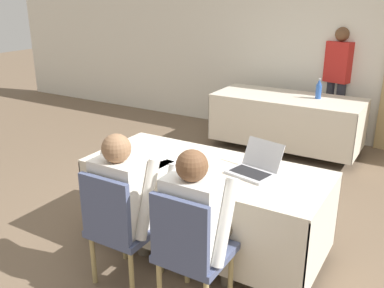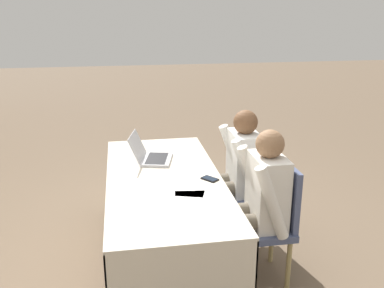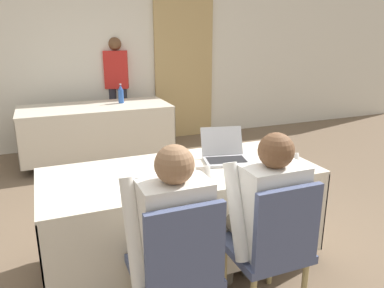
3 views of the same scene
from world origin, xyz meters
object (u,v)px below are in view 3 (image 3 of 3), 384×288
cell_phone (184,189)px  person_red_shirt (117,84)px  laptop (225,155)px  person_white_shirt (264,212)px  water_bottle (121,94)px  person_checkered_shirt (171,231)px  chair_near_left (178,267)px  chair_near_right (272,244)px

cell_phone → person_red_shirt: 3.69m
laptop → person_white_shirt: person_white_shirt is taller
water_bottle → person_red_shirt: bearing=82.9°
person_checkered_shirt → person_white_shirt: same height
water_bottle → cell_phone: bearing=-94.6°
chair_near_left → person_white_shirt: 0.62m
laptop → person_red_shirt: size_ratio=0.24×
laptop → person_red_shirt: (-0.15, 3.28, 0.13)m
water_bottle → chair_near_right: 3.46m
laptop → water_bottle: water_bottle is taller
person_checkered_shirt → water_bottle: bearing=-97.5°
cell_phone → chair_near_right: size_ratio=0.16×
chair_near_right → person_checkered_shirt: (-0.59, 0.10, 0.16)m
laptop → person_checkered_shirt: person_checkered_shirt is taller
person_white_shirt → person_red_shirt: size_ratio=0.73×
water_bottle → chair_near_left: bearing=-97.3°
water_bottle → person_checkered_shirt: bearing=-97.5°
cell_phone → water_bottle: (0.25, 3.03, 0.11)m
person_red_shirt → water_bottle: bearing=-79.6°
cell_phone → chair_near_right: (0.39, -0.40, -0.25)m
chair_near_right → water_bottle: bearing=-87.6°
person_white_shirt → cell_phone: bearing=-37.5°
laptop → chair_near_left: laptop is taller
water_bottle → person_checkered_shirt: (-0.44, -3.33, -0.20)m
cell_phone → person_checkered_shirt: 0.37m
chair_near_right → person_red_shirt: 4.10m
person_white_shirt → person_red_shirt: person_red_shirt is taller
chair_near_left → water_bottle: bearing=-97.3°
cell_phone → water_bottle: 3.05m
cell_phone → person_checkered_shirt: size_ratio=0.12×
chair_near_left → person_checkered_shirt: person_checkered_shirt is taller
water_bottle → person_checkered_shirt: 3.37m
water_bottle → person_white_shirt: 3.34m
chair_near_left → person_white_shirt: bearing=-170.0°
chair_near_left → person_red_shirt: 4.13m
laptop → chair_near_left: bearing=-117.2°
laptop → chair_near_right: (-0.09, -0.80, -0.29)m
chair_near_left → chair_near_right: same height
cell_phone → person_checkered_shirt: person_checkered_shirt is taller
chair_near_left → person_red_shirt: bearing=-97.3°
person_white_shirt → person_red_shirt: (-0.07, 3.97, 0.26)m
laptop → water_bottle: 2.65m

